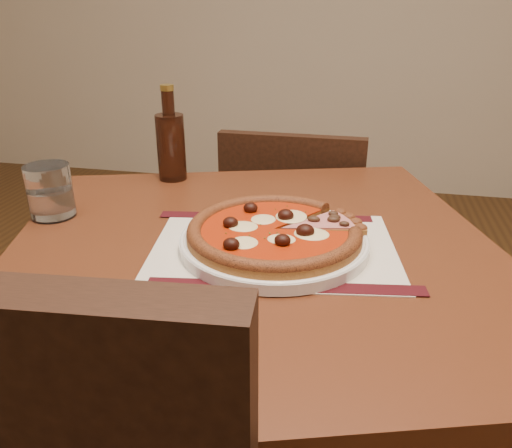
{
  "coord_description": "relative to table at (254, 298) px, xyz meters",
  "views": [
    {
      "loc": [
        0.51,
        -0.19,
        1.11
      ],
      "look_at": [
        0.35,
        0.55,
        0.78
      ],
      "focal_mm": 35.0,
      "sensor_mm": 36.0,
      "label": 1
    }
  ],
  "objects": [
    {
      "name": "table",
      "position": [
        0.0,
        0.0,
        0.0
      ],
      "size": [
        1.0,
        1.0,
        0.75
      ],
      "rotation": [
        0.0,
        0.0,
        0.31
      ],
      "color": "brown",
      "rests_on": "ground"
    },
    {
      "name": "plate",
      "position": [
        0.03,
        -0.0,
        0.11
      ],
      "size": [
        0.3,
        0.3,
        0.02
      ],
      "primitive_type": "cylinder",
      "color": "white",
      "rests_on": "placemat"
    },
    {
      "name": "placemat",
      "position": [
        0.03,
        -0.0,
        0.1
      ],
      "size": [
        0.43,
        0.34,
        0.0
      ],
      "primitive_type": "cube",
      "rotation": [
        0.0,
        0.0,
        0.15
      ],
      "color": "beige",
      "rests_on": "table"
    },
    {
      "name": "water_glass",
      "position": [
        -0.39,
        0.04,
        0.15
      ],
      "size": [
        0.08,
        0.08,
        0.1
      ],
      "primitive_type": "cylinder",
      "rotation": [
        0.0,
        0.0,
        -0.0
      ],
      "color": "white",
      "rests_on": "table"
    },
    {
      "name": "ham_slice",
      "position": [
        0.11,
        0.06,
        0.13
      ],
      "size": [
        0.14,
        0.11,
        0.02
      ],
      "rotation": [
        0.0,
        0.0,
        0.55
      ],
      "color": "#946123",
      "rests_on": "plate"
    },
    {
      "name": "bottle",
      "position": [
        -0.25,
        0.3,
        0.18
      ],
      "size": [
        0.06,
        0.06,
        0.21
      ],
      "color": "#35170D",
      "rests_on": "table"
    },
    {
      "name": "pizza",
      "position": [
        0.03,
        -0.0,
        0.13
      ],
      "size": [
        0.28,
        0.28,
        0.04
      ],
      "color": "#946123",
      "rests_on": "plate"
    },
    {
      "name": "chair_far",
      "position": [
        -0.01,
        0.61,
        -0.19
      ],
      "size": [
        0.39,
        0.39,
        0.81
      ],
      "rotation": [
        0.0,
        0.0,
        3.13
      ],
      "color": "black",
      "rests_on": "ground"
    }
  ]
}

